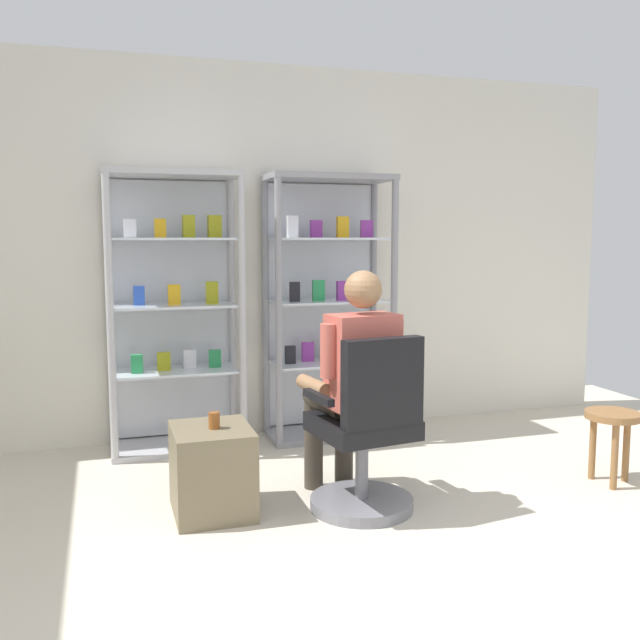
# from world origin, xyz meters

# --- Properties ---
(back_wall) EXTENTS (6.00, 0.10, 2.70)m
(back_wall) POSITION_xyz_m (0.00, 3.00, 1.35)
(back_wall) COLOR silver
(back_wall) RESTS_ON ground
(display_cabinet_left) EXTENTS (0.90, 0.45, 1.90)m
(display_cabinet_left) POSITION_xyz_m (-0.55, 2.76, 0.96)
(display_cabinet_left) COLOR #B7B7BC
(display_cabinet_left) RESTS_ON ground
(display_cabinet_right) EXTENTS (0.90, 0.45, 1.90)m
(display_cabinet_right) POSITION_xyz_m (0.55, 2.76, 0.96)
(display_cabinet_right) COLOR gray
(display_cabinet_right) RESTS_ON ground
(office_chair) EXTENTS (0.60, 0.56, 0.96)m
(office_chair) POSITION_xyz_m (0.29, 1.26, 0.39)
(office_chair) COLOR slate
(office_chair) RESTS_ON ground
(seated_shopkeeper) EXTENTS (0.53, 0.60, 1.29)m
(seated_shopkeeper) POSITION_xyz_m (0.27, 1.42, 0.71)
(seated_shopkeeper) COLOR #3F382D
(seated_shopkeeper) RESTS_ON ground
(storage_crate) EXTENTS (0.41, 0.47, 0.46)m
(storage_crate) POSITION_xyz_m (-0.49, 1.50, 0.23)
(storage_crate) COLOR #72664C
(storage_crate) RESTS_ON ground
(tea_glass) EXTENTS (0.06, 0.06, 0.09)m
(tea_glass) POSITION_xyz_m (-0.48, 1.48, 0.51)
(tea_glass) COLOR brown
(tea_glass) RESTS_ON storage_crate
(wooden_stool) EXTENTS (0.32, 0.32, 0.43)m
(wooden_stool) POSITION_xyz_m (1.84, 1.24, 0.35)
(wooden_stool) COLOR olive
(wooden_stool) RESTS_ON ground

